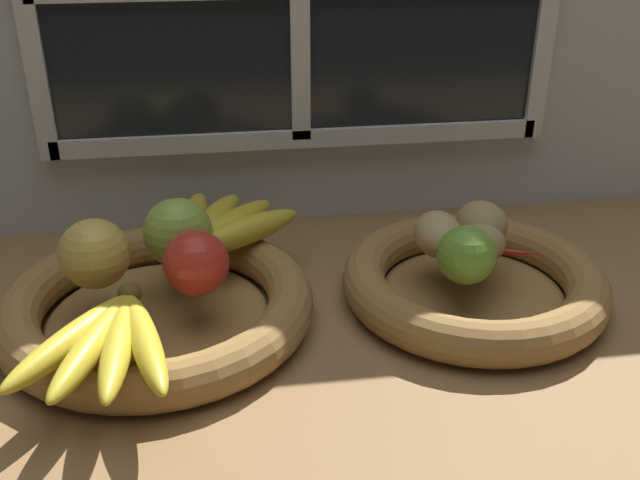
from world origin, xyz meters
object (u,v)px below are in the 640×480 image
(fruit_bowl_left, at_px, (158,306))
(banana_bunch_front, at_px, (107,341))
(apple_red_right, at_px, (196,263))
(apple_green_back, at_px, (178,232))
(apple_golden_left, at_px, (95,254))
(potato_back, at_px, (482,224))
(banana_bunch_back, at_px, (217,227))
(lime_near, at_px, (467,255))
(chili_pepper, at_px, (487,250))
(potato_large, at_px, (478,245))
(fruit_bowl_right, at_px, (473,282))
(potato_oblong, at_px, (438,234))

(fruit_bowl_left, bearing_deg, banana_bunch_front, -105.93)
(apple_red_right, xyz_separation_m, apple_green_back, (-0.02, 0.07, 0.00))
(apple_golden_left, distance_m, potato_back, 0.43)
(banana_bunch_back, height_order, lime_near, lime_near)
(lime_near, relative_size, chili_pepper, 0.50)
(apple_green_back, distance_m, lime_near, 0.31)
(apple_red_right, relative_size, apple_golden_left, 0.92)
(fruit_bowl_left, height_order, apple_green_back, apple_green_back)
(lime_near, bearing_deg, fruit_bowl_left, 173.10)
(fruit_bowl_left, xyz_separation_m, banana_bunch_back, (0.07, 0.10, 0.04))
(chili_pepper, bearing_deg, banana_bunch_back, 179.11)
(potato_back, bearing_deg, apple_golden_left, -175.22)
(banana_bunch_back, distance_m, potato_large, 0.30)
(potato_back, distance_m, lime_near, 0.10)
(apple_red_right, distance_m, chili_pepper, 0.32)
(fruit_bowl_right, xyz_separation_m, chili_pepper, (0.01, 0.01, 0.04))
(fruit_bowl_left, bearing_deg, fruit_bowl_right, -0.00)
(apple_golden_left, bearing_deg, chili_pepper, -0.27)
(fruit_bowl_right, relative_size, potato_oblong, 3.82)
(apple_green_back, height_order, potato_oblong, apple_green_back)
(apple_red_right, bearing_deg, lime_near, -3.74)
(potato_oblong, relative_size, chili_pepper, 0.62)
(potato_large, xyz_separation_m, lime_near, (-0.03, -0.04, 0.01))
(fruit_bowl_left, height_order, banana_bunch_back, banana_bunch_back)
(banana_bunch_back, xyz_separation_m, potato_large, (0.28, -0.10, 0.01))
(banana_bunch_back, distance_m, potato_oblong, 0.25)
(fruit_bowl_right, height_order, banana_bunch_back, banana_bunch_back)
(apple_green_back, relative_size, potato_oblong, 0.97)
(fruit_bowl_left, xyz_separation_m, apple_red_right, (0.04, -0.02, 0.06))
(banana_bunch_back, height_order, potato_back, potato_back)
(apple_red_right, xyz_separation_m, banana_bunch_back, (0.02, 0.12, -0.02))
(fruit_bowl_left, xyz_separation_m, fruit_bowl_right, (0.35, -0.00, 0.00))
(apple_green_back, height_order, lime_near, apple_green_back)
(fruit_bowl_right, bearing_deg, potato_large, 0.00)
(lime_near, bearing_deg, potato_back, 61.02)
(fruit_bowl_right, xyz_separation_m, banana_bunch_front, (-0.38, -0.12, 0.04))
(potato_oblong, relative_size, potato_large, 1.17)
(potato_oblong, height_order, lime_near, lime_near)
(fruit_bowl_right, height_order, chili_pepper, chili_pepper)
(fruit_bowl_right, distance_m, chili_pepper, 0.04)
(potato_large, height_order, lime_near, lime_near)
(fruit_bowl_left, xyz_separation_m, apple_green_back, (0.03, 0.05, 0.06))
(apple_golden_left, height_order, apple_green_back, apple_green_back)
(apple_golden_left, bearing_deg, apple_green_back, 23.80)
(potato_large, height_order, potato_back, potato_back)
(banana_bunch_back, distance_m, potato_back, 0.31)
(fruit_bowl_right, bearing_deg, apple_red_right, -176.07)
(fruit_bowl_left, bearing_deg, chili_pepper, 1.05)
(potato_back, distance_m, chili_pepper, 0.04)
(potato_large, bearing_deg, lime_near, -123.69)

